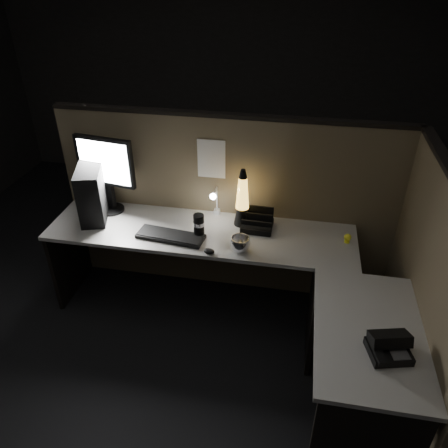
% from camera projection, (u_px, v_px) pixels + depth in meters
% --- Properties ---
extents(floor, '(6.00, 6.00, 0.00)m').
position_uv_depth(floor, '(205.00, 363.00, 3.13)').
color(floor, black).
rests_on(floor, ground).
extents(room_shell, '(6.00, 6.00, 6.00)m').
position_uv_depth(room_shell, '(197.00, 153.00, 2.26)').
color(room_shell, silver).
rests_on(room_shell, ground).
extents(partition_back, '(2.66, 0.06, 1.50)m').
position_uv_depth(partition_back, '(228.00, 209.00, 3.50)').
color(partition_back, brown).
rests_on(partition_back, ground).
extents(partition_right, '(0.06, 1.66, 1.50)m').
position_uv_depth(partition_right, '(422.00, 298.00, 2.61)').
color(partition_right, brown).
rests_on(partition_right, ground).
extents(desk, '(2.60, 1.60, 0.73)m').
position_uv_depth(desk, '(236.00, 281.00, 3.00)').
color(desk, '#ABA8A2').
rests_on(desk, ground).
extents(pc_tower, '(0.29, 0.43, 0.41)m').
position_uv_depth(pc_tower, '(92.00, 193.00, 3.33)').
color(pc_tower, black).
rests_on(pc_tower, desk).
extents(monitor, '(0.48, 0.20, 0.61)m').
position_uv_depth(monitor, '(106.00, 168.00, 3.33)').
color(monitor, black).
rests_on(monitor, desk).
extents(keyboard, '(0.51, 0.22, 0.02)m').
position_uv_depth(keyboard, '(171.00, 236.00, 3.18)').
color(keyboard, black).
rests_on(keyboard, desk).
extents(mouse, '(0.09, 0.07, 0.03)m').
position_uv_depth(mouse, '(209.00, 251.00, 3.02)').
color(mouse, black).
rests_on(mouse, desk).
extents(clip_lamp, '(0.05, 0.20, 0.25)m').
position_uv_depth(clip_lamp, '(215.00, 201.00, 3.34)').
color(clip_lamp, silver).
rests_on(clip_lamp, desk).
extents(organizer, '(0.24, 0.21, 0.17)m').
position_uv_depth(organizer, '(257.00, 223.00, 3.28)').
color(organizer, black).
rests_on(organizer, desk).
extents(lava_lamp, '(0.12, 0.12, 0.46)m').
position_uv_depth(lava_lamp, '(242.00, 202.00, 3.24)').
color(lava_lamp, black).
rests_on(lava_lamp, desk).
extents(travel_mug, '(0.08, 0.08, 0.18)m').
position_uv_depth(travel_mug, '(199.00, 226.00, 3.15)').
color(travel_mug, black).
rests_on(travel_mug, desk).
extents(steel_mug, '(0.18, 0.18, 0.11)m').
position_uv_depth(steel_mug, '(240.00, 244.00, 3.02)').
color(steel_mug, silver).
rests_on(steel_mug, desk).
extents(figurine, '(0.05, 0.05, 0.05)m').
position_uv_depth(figurine, '(348.00, 237.00, 3.11)').
color(figurine, '#FFFD28').
rests_on(figurine, desk).
extents(pinned_paper, '(0.21, 0.00, 0.30)m').
position_uv_depth(pinned_paper, '(211.00, 159.00, 3.26)').
color(pinned_paper, white).
rests_on(pinned_paper, partition_back).
extents(desk_phone, '(0.24, 0.24, 0.12)m').
position_uv_depth(desk_phone, '(388.00, 346.00, 2.26)').
color(desk_phone, black).
rests_on(desk_phone, desk).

